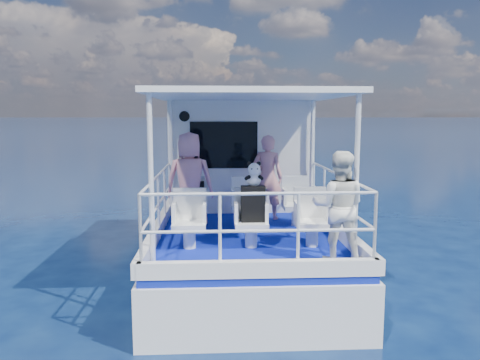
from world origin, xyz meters
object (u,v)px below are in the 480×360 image
passenger_stbd_aft (339,207)px  backpack_center (253,204)px  panda (254,174)px  passenger_port_fwd (190,181)px

passenger_stbd_aft → backpack_center: bearing=-19.6°
passenger_stbd_aft → panda: 1.34m
passenger_stbd_aft → panda: bearing=-21.0°
passenger_port_fwd → passenger_stbd_aft: passenger_port_fwd is taller
backpack_center → passenger_port_fwd: bearing=129.5°
passenger_port_fwd → passenger_stbd_aft: size_ratio=1.13×
panda → backpack_center: bearing=-118.6°
passenger_stbd_aft → panda: (-1.05, 0.76, 0.35)m
passenger_port_fwd → passenger_stbd_aft: (2.04, -1.92, -0.09)m
backpack_center → panda: bearing=61.4°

